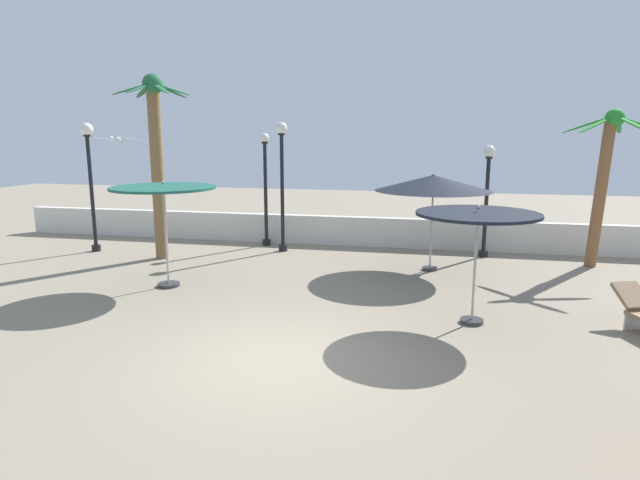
# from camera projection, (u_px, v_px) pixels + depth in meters

# --- Properties ---
(ground_plane) EXTENTS (56.00, 56.00, 0.00)m
(ground_plane) POSITION_uv_depth(u_px,v_px,m) (278.00, 360.00, 8.94)
(ground_plane) COLOR gray
(boundary_wall) EXTENTS (25.20, 0.30, 0.98)m
(boundary_wall) POSITION_uv_depth(u_px,v_px,m) (359.00, 231.00, 18.12)
(boundary_wall) COLOR silver
(boundary_wall) RESTS_ON ground_plane
(patio_umbrella_0) EXTENTS (2.51, 2.51, 2.63)m
(patio_umbrella_0) POSITION_uv_depth(u_px,v_px,m) (164.00, 194.00, 12.86)
(patio_umbrella_0) COLOR #333338
(patio_umbrella_0) RESTS_ON ground_plane
(patio_umbrella_2) EXTENTS (2.38, 2.38, 2.38)m
(patio_umbrella_2) POSITION_uv_depth(u_px,v_px,m) (478.00, 220.00, 10.29)
(patio_umbrella_2) COLOR #333338
(patio_umbrella_2) RESTS_ON ground_plane
(patio_umbrella_3) EXTENTS (3.18, 3.18, 2.70)m
(patio_umbrella_3) POSITION_uv_depth(u_px,v_px,m) (433.00, 183.00, 14.43)
(patio_umbrella_3) COLOR #333338
(patio_umbrella_3) RESTS_ON ground_plane
(palm_tree_0) EXTENTS (2.15, 2.26, 5.45)m
(palm_tree_0) POSITION_uv_depth(u_px,v_px,m) (156.00, 148.00, 15.71)
(palm_tree_0) COLOR brown
(palm_tree_0) RESTS_ON ground_plane
(palm_tree_1) EXTENTS (2.62, 2.58, 4.42)m
(palm_tree_1) POSITION_uv_depth(u_px,v_px,m) (605.00, 170.00, 14.78)
(palm_tree_1) COLOR brown
(palm_tree_1) RESTS_ON ground_plane
(lamp_post_0) EXTENTS (0.38, 0.38, 4.11)m
(lamp_post_0) POSITION_uv_depth(u_px,v_px,m) (282.00, 172.00, 16.86)
(lamp_post_0) COLOR black
(lamp_post_0) RESTS_ON ground_plane
(lamp_post_1) EXTENTS (0.40, 0.40, 4.09)m
(lamp_post_1) POSITION_uv_depth(u_px,v_px,m) (90.00, 169.00, 16.83)
(lamp_post_1) COLOR black
(lamp_post_1) RESTS_ON ground_plane
(lamp_post_2) EXTENTS (0.36, 0.36, 3.41)m
(lamp_post_2) POSITION_uv_depth(u_px,v_px,m) (487.00, 189.00, 16.13)
(lamp_post_2) COLOR black
(lamp_post_2) RESTS_ON ground_plane
(lamp_post_3) EXTENTS (0.31, 0.31, 3.77)m
(lamp_post_3) POSITION_uv_depth(u_px,v_px,m) (265.00, 185.00, 17.86)
(lamp_post_3) COLOR black
(lamp_post_3) RESTS_ON ground_plane
(seagull_0) EXTENTS (0.58, 1.20, 0.14)m
(seagull_0) POSITION_uv_depth(u_px,v_px,m) (115.00, 139.00, 11.99)
(seagull_0) COLOR white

